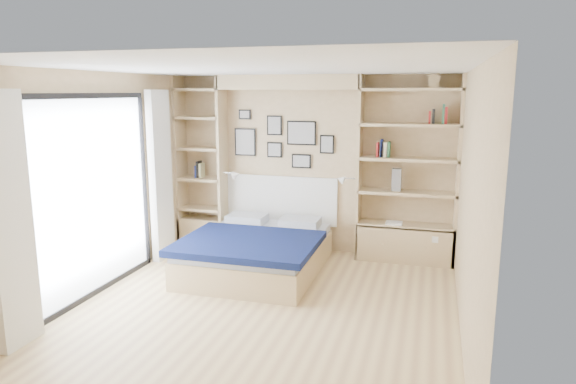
# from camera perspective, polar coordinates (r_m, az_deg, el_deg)

# --- Properties ---
(ground) EXTENTS (4.50, 4.50, 0.00)m
(ground) POSITION_cam_1_polar(r_m,az_deg,el_deg) (5.58, -2.91, -12.98)
(ground) COLOR #E3C585
(ground) RESTS_ON ground
(room_shell) EXTENTS (4.50, 4.50, 4.50)m
(room_shell) POSITION_cam_1_polar(r_m,az_deg,el_deg) (6.77, -1.94, 0.90)
(room_shell) COLOR tan
(room_shell) RESTS_ON ground
(bed) EXTENTS (1.66, 2.10, 1.07)m
(bed) POSITION_cam_1_polar(r_m,az_deg,el_deg) (6.65, -3.37, -6.47)
(bed) COLOR tan
(bed) RESTS_ON ground
(photo_gallery) EXTENTS (1.48, 0.02, 0.82)m
(photo_gallery) POSITION_cam_1_polar(r_m,az_deg,el_deg) (7.38, -0.78, 5.88)
(photo_gallery) COLOR black
(photo_gallery) RESTS_ON ground
(reading_lamps) EXTENTS (1.92, 0.12, 0.15)m
(reading_lamps) POSITION_cam_1_polar(r_m,az_deg,el_deg) (7.19, -0.12, 1.70)
(reading_lamps) COLOR silver
(reading_lamps) RESTS_ON ground
(shelf_decor) EXTENTS (3.53, 0.23, 2.03)m
(shelf_decor) POSITION_cam_1_polar(r_m,az_deg,el_deg) (6.94, 10.36, 5.85)
(shelf_decor) COLOR #A51E1E
(shelf_decor) RESTS_ON ground
(deck_chair) EXTENTS (0.73, 0.92, 0.81)m
(deck_chair) POSITION_cam_1_polar(r_m,az_deg,el_deg) (7.19, -26.59, -5.35)
(deck_chair) COLOR tan
(deck_chair) RESTS_ON ground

